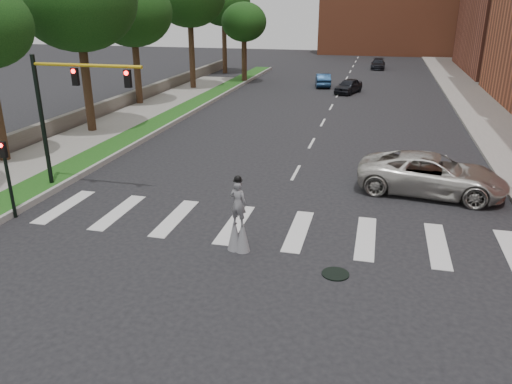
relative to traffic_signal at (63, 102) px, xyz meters
name	(u,v)px	position (x,y,z in m)	size (l,w,h in m)	color
ground_plane	(260,238)	(9.78, -3.00, -4.15)	(160.00, 160.00, 0.00)	black
grass_median	(178,113)	(-1.72, 17.00, -4.03)	(2.00, 60.00, 0.25)	#1A4D16
median_curb	(190,114)	(-0.67, 17.00, -4.01)	(0.20, 60.00, 0.28)	#989893
sidewalk_left	(71,144)	(-4.72, 7.00, -4.06)	(4.00, 60.00, 0.18)	gray
sidewalk_right	(492,116)	(22.28, 22.00, -4.06)	(5.00, 90.00, 0.18)	gray
stone_wall	(126,100)	(-7.22, 19.00, -3.60)	(0.50, 56.00, 1.10)	#625C54
manhole	(335,274)	(12.78, -5.00, -4.13)	(0.90, 0.90, 0.04)	black
traffic_signal	(63,102)	(0.00, 0.00, 0.00)	(5.30, 0.23, 6.20)	black
secondary_signal	(7,173)	(-0.52, -3.50, -2.20)	(0.25, 0.21, 3.23)	black
stilt_performer	(238,222)	(9.24, -4.10, -3.06)	(0.83, 0.58, 2.83)	#362315
suv_crossing	(432,174)	(16.33, 3.56, -3.23)	(3.05, 6.61, 1.84)	beige
car_near	(349,86)	(10.68, 30.36, -3.45)	(1.65, 4.10, 1.40)	black
car_mid	(323,80)	(7.77, 33.96, -3.46)	(1.46, 4.18, 1.38)	navy
car_far	(378,64)	(13.16, 50.65, -3.51)	(1.81, 4.45, 1.29)	black
tree_2	(77,0)	(-5.17, 10.20, 4.31)	(7.47, 7.47, 11.66)	#362315
tree_3	(132,12)	(-6.45, 20.01, 3.42)	(6.54, 6.54, 10.38)	#362315
tree_5	(224,3)	(-5.45, 41.75, 4.14)	(6.45, 6.45, 11.08)	#362315
tree_6	(244,23)	(-0.97, 34.50, 2.18)	(4.81, 4.81, 8.44)	#362315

